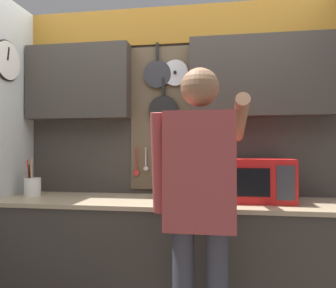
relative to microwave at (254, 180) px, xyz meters
The scene contains 6 objects.
base_cabinet_counter 0.86m from the microwave, behind, with size 2.50×0.63×0.91m.
back_wall_unit 0.79m from the microwave, 158.32° to the left, with size 3.07×0.20×2.46m.
microwave is the anchor object (origin of this frame).
knife_block 0.65m from the microwave, behind, with size 0.13×0.16×0.25m.
utensil_crock 1.72m from the microwave, behind, with size 0.13×0.13×0.30m.
person 0.71m from the microwave, 119.19° to the right, with size 0.54×0.66×1.72m.
Camera 1 is at (0.37, -2.37, 1.29)m, focal length 35.00 mm.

